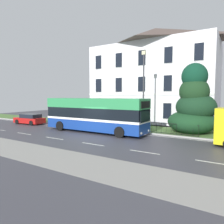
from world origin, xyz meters
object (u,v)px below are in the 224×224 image
object	(u,v)px
georgian_townhouse	(155,75)
evergreen_tree	(194,107)
single_decker_bus	(95,114)
street_lamp_post	(144,86)
parked_hatchback_00	(30,119)

from	to	relation	value
georgian_townhouse	evergreen_tree	size ratio (longest dim) A/B	2.48
single_decker_bus	street_lamp_post	xyz separation A→B (m)	(3.75, 3.03, 2.78)
georgian_townhouse	evergreen_tree	bearing A→B (deg)	-48.34
evergreen_tree	street_lamp_post	xyz separation A→B (m)	(-4.58, -0.90, 2.00)
single_decker_bus	street_lamp_post	world-z (taller)	street_lamp_post
single_decker_bus	parked_hatchback_00	xyz separation A→B (m)	(-10.30, 0.31, -1.11)
georgian_townhouse	evergreen_tree	distance (m)	10.45
evergreen_tree	parked_hatchback_00	world-z (taller)	evergreen_tree
parked_hatchback_00	evergreen_tree	bearing A→B (deg)	-173.27
georgian_townhouse	single_decker_bus	bearing A→B (deg)	-99.53
evergreen_tree	parked_hatchback_00	distance (m)	19.07
evergreen_tree	georgian_townhouse	bearing A→B (deg)	131.66
parked_hatchback_00	street_lamp_post	world-z (taller)	street_lamp_post
street_lamp_post	parked_hatchback_00	bearing A→B (deg)	-169.04
evergreen_tree	street_lamp_post	size ratio (longest dim) A/B	0.83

